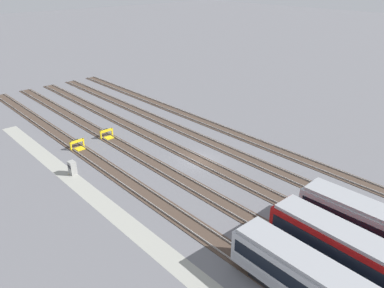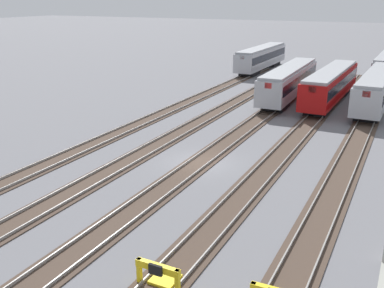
% 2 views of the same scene
% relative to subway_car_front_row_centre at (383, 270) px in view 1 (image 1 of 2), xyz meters
% --- Properties ---
extents(ground_plane, '(400.00, 400.00, 0.00)m').
position_rel_subway_car_front_row_centre_xyz_m(ground_plane, '(-24.01, 4.74, -2.04)').
color(ground_plane, slate).
extents(service_walkway, '(54.00, 2.00, 0.01)m').
position_rel_subway_car_front_row_centre_xyz_m(service_walkway, '(-24.01, -9.00, -2.04)').
color(service_walkway, '#9E9E93').
rests_on(service_walkway, ground).
extents(rail_track_nearest, '(90.00, 2.23, 0.21)m').
position_rel_subway_car_front_row_centre_xyz_m(rail_track_nearest, '(-24.01, -4.74, -2.00)').
color(rail_track_nearest, '#47382D').
rests_on(rail_track_nearest, ground).
extents(rail_track_near_inner, '(90.00, 2.24, 0.21)m').
position_rel_subway_car_front_row_centre_xyz_m(rail_track_near_inner, '(-24.01, 0.00, -2.00)').
color(rail_track_near_inner, '#47382D').
rests_on(rail_track_near_inner, ground).
extents(rail_track_middle, '(90.00, 2.24, 0.21)m').
position_rel_subway_car_front_row_centre_xyz_m(rail_track_middle, '(-24.01, 4.74, -2.00)').
color(rail_track_middle, '#47382D').
rests_on(rail_track_middle, ground).
extents(rail_track_far_inner, '(90.00, 2.23, 0.21)m').
position_rel_subway_car_front_row_centre_xyz_m(rail_track_far_inner, '(-24.01, 9.48, -2.00)').
color(rail_track_far_inner, '#47382D').
rests_on(rail_track_far_inner, ground).
extents(rail_track_farthest, '(90.00, 2.23, 0.21)m').
position_rel_subway_car_front_row_centre_xyz_m(rail_track_farthest, '(-24.01, 14.22, -2.00)').
color(rail_track_farthest, '#47382D').
rests_on(rail_track_farthest, ground).
extents(subway_car_front_row_centre, '(18.06, 3.24, 3.70)m').
position_rel_subway_car_front_row_centre_xyz_m(subway_car_front_row_centre, '(0.00, 0.00, 0.00)').
color(subway_car_front_row_centre, '#A80F0F').
rests_on(subway_car_front_row_centre, ground).
extents(bumper_stop_nearest_track, '(1.36, 2.01, 1.22)m').
position_rel_subway_car_front_row_centre_xyz_m(bumper_stop_nearest_track, '(-37.17, -4.73, -1.53)').
color(bumper_stop_nearest_track, yellow).
rests_on(bumper_stop_nearest_track, ground).
extents(bumper_stop_near_inner_track, '(1.35, 2.00, 1.22)m').
position_rel_subway_car_front_row_centre_xyz_m(bumper_stop_near_inner_track, '(-37.73, -0.00, -1.53)').
color(bumper_stop_near_inner_track, yellow).
rests_on(bumper_stop_near_inner_track, ground).
extents(electrical_cabinet, '(0.90, 0.73, 1.60)m').
position_rel_subway_car_front_row_centre_xyz_m(electrical_cabinet, '(-31.37, -8.36, -1.24)').
color(electrical_cabinet, '#9E9E99').
rests_on(electrical_cabinet, ground).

